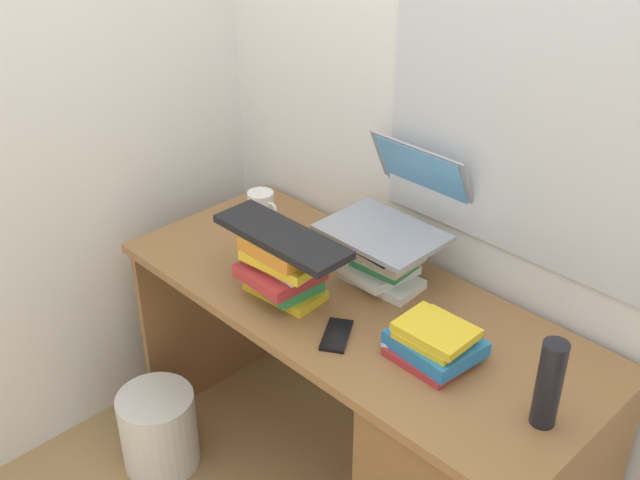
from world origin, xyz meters
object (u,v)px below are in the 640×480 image
(cell_phone, at_px, (337,335))
(wastebasket, at_px, (159,430))
(desk, at_px, (447,462))
(book_stack_tall, at_px, (381,258))
(book_stack_side, at_px, (435,342))
(keyboard, at_px, (282,236))
(mug, at_px, (261,205))
(laptop, at_px, (400,209))
(water_bottle, at_px, (549,384))
(book_stack_keyboard_riser, at_px, (284,267))
(computer_mouse, at_px, (396,339))

(cell_phone, distance_m, wastebasket, 0.88)
(desk, xyz_separation_m, book_stack_tall, (-0.39, 0.15, 0.41))
(book_stack_side, distance_m, keyboard, 0.50)
(desk, height_order, wastebasket, desk)
(keyboard, bearing_deg, book_stack_tall, 60.81)
(book_stack_tall, distance_m, mug, 0.54)
(laptop, height_order, water_bottle, laptop)
(keyboard, bearing_deg, desk, 10.92)
(book_stack_keyboard_riser, distance_m, water_bottle, 0.79)
(book_stack_tall, height_order, cell_phone, book_stack_tall)
(desk, xyz_separation_m, keyboard, (-0.53, -0.11, 0.53))
(desk, bearing_deg, cell_phone, -155.83)
(book_stack_tall, relative_size, book_stack_keyboard_riser, 0.99)
(mug, relative_size, cell_phone, 0.92)
(water_bottle, bearing_deg, book_stack_side, 178.79)
(book_stack_keyboard_riser, relative_size, cell_phone, 1.80)
(book_stack_tall, bearing_deg, book_stack_side, -26.63)
(water_bottle, height_order, wastebasket, water_bottle)
(book_stack_keyboard_riser, relative_size, keyboard, 0.58)
(laptop, xyz_separation_m, wastebasket, (-0.50, -0.58, -0.81))
(water_bottle, bearing_deg, wastebasket, -163.85)
(book_stack_keyboard_riser, relative_size, wastebasket, 0.86)
(desk, xyz_separation_m, laptop, (-0.39, 0.22, 0.55))
(book_stack_keyboard_riser, distance_m, book_stack_side, 0.48)
(wastebasket, bearing_deg, book_stack_keyboard_riser, 34.77)
(keyboard, bearing_deg, cell_phone, -6.67)
(book_stack_keyboard_riser, relative_size, mug, 1.95)
(water_bottle, distance_m, cell_phone, 0.57)
(book_stack_tall, xyz_separation_m, laptop, (-0.00, 0.07, 0.13))
(book_stack_tall, xyz_separation_m, keyboard, (-0.14, -0.25, 0.12))
(computer_mouse, bearing_deg, book_stack_side, 16.97)
(book_stack_keyboard_riser, bearing_deg, book_stack_tall, 61.04)
(book_stack_tall, bearing_deg, mug, 179.21)
(book_stack_keyboard_riser, relative_size, laptop, 0.69)
(book_stack_side, relative_size, wastebasket, 0.80)
(laptop, distance_m, mug, 0.57)
(desk, distance_m, laptop, 0.71)
(computer_mouse, height_order, wastebasket, computer_mouse)
(computer_mouse, distance_m, cell_phone, 0.16)
(book_stack_keyboard_riser, bearing_deg, cell_phone, -7.03)
(computer_mouse, relative_size, cell_phone, 0.76)
(book_stack_side, relative_size, laptop, 0.64)
(laptop, distance_m, wastebasket, 1.11)
(computer_mouse, height_order, mug, mug)
(book_stack_side, height_order, water_bottle, water_bottle)
(book_stack_tall, bearing_deg, computer_mouse, -40.26)
(book_stack_side, relative_size, computer_mouse, 2.18)
(book_stack_side, distance_m, computer_mouse, 0.11)
(wastebasket, bearing_deg, book_stack_tall, 45.03)
(desk, distance_m, mug, 1.02)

